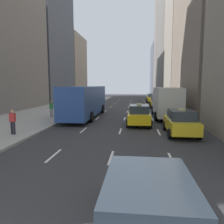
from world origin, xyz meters
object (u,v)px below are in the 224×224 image
object	(u,v)px
city_bus	(86,100)
box_truck	(166,101)
taxi_second	(139,115)
taxi_third	(157,102)
taxi_fourth	(152,98)
sedan_black_near	(148,215)
pedestrian_far_walking	(51,108)
taxi_lead	(181,122)
pedestrian_mid_block	(13,121)

from	to	relation	value
city_bus	box_truck	size ratio (longest dim) A/B	1.38
taxi_second	city_bus	xyz separation A→B (m)	(-5.61, 4.13, 0.91)
taxi_third	taxi_fourth	size ratio (longest dim) A/B	1.00
city_bus	taxi_third	bearing A→B (deg)	50.91
sedan_black_near	pedestrian_far_walking	size ratio (longest dim) A/B	2.69
taxi_third	box_truck	world-z (taller)	box_truck
taxi_fourth	taxi_second	bearing A→B (deg)	-96.36
taxi_lead	city_bus	bearing A→B (deg)	138.25
taxi_fourth	box_truck	distance (m)	20.66
taxi_third	pedestrian_mid_block	distance (m)	22.60
box_truck	taxi_second	bearing A→B (deg)	-121.93
city_bus	box_truck	bearing A→B (deg)	2.50
taxi_third	sedan_black_near	xyz separation A→B (m)	(-2.80, -29.03, 0.00)
taxi_lead	taxi_second	distance (m)	4.39
taxi_third	taxi_fourth	bearing A→B (deg)	90.00
city_bus	pedestrian_mid_block	world-z (taller)	city_bus
taxi_third	city_bus	xyz separation A→B (m)	(-8.41, -10.36, 0.91)
taxi_lead	taxi_third	xyz separation A→B (m)	(0.00, 17.86, 0.00)
box_truck	pedestrian_far_walking	size ratio (longest dim) A/B	5.09
sedan_black_near	pedestrian_mid_block	world-z (taller)	pedestrian_mid_block
sedan_black_near	taxi_fourth	bearing A→B (deg)	85.96
pedestrian_mid_block	pedestrian_far_walking	xyz separation A→B (m)	(-0.46, 7.79, 0.00)
city_bus	taxi_second	bearing A→B (deg)	-36.32
taxi_second	taxi_fourth	distance (m)	25.29
city_bus	pedestrian_far_walking	xyz separation A→B (m)	(-3.19, -1.52, -0.72)
taxi_lead	pedestrian_far_walking	xyz separation A→B (m)	(-11.60, 5.99, 0.19)
taxi_fourth	sedan_black_near	bearing A→B (deg)	-94.04
taxi_fourth	pedestrian_far_walking	world-z (taller)	taxi_fourth
box_truck	pedestrian_far_walking	distance (m)	11.77
pedestrian_mid_block	pedestrian_far_walking	distance (m)	7.80
taxi_second	taxi_third	xyz separation A→B (m)	(2.80, 14.48, 0.00)
taxi_second	sedan_black_near	size ratio (longest dim) A/B	0.99
city_bus	pedestrian_mid_block	bearing A→B (deg)	-106.36
taxi_third	pedestrian_far_walking	world-z (taller)	taxi_third
taxi_second	city_bus	distance (m)	7.02
box_truck	sedan_black_near	bearing A→B (deg)	-98.36
taxi_fourth	taxi_third	bearing A→B (deg)	-90.00
taxi_lead	taxi_third	world-z (taller)	same
taxi_lead	city_bus	world-z (taller)	city_bus
taxi_second	box_truck	size ratio (longest dim) A/B	0.52
taxi_fourth	pedestrian_far_walking	bearing A→B (deg)	-117.25
city_bus	taxi_lead	bearing A→B (deg)	-41.75
taxi_fourth	sedan_black_near	world-z (taller)	taxi_fourth
taxi_second	city_bus	world-z (taller)	city_bus
sedan_black_near	pedestrian_mid_block	size ratio (longest dim) A/B	2.69
taxi_lead	box_truck	world-z (taller)	box_truck
taxi_third	box_truck	bearing A→B (deg)	-90.00
pedestrian_mid_block	city_bus	bearing A→B (deg)	73.64
taxi_fourth	pedestrian_mid_block	bearing A→B (deg)	-110.18
taxi_fourth	taxi_lead	bearing A→B (deg)	-90.00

